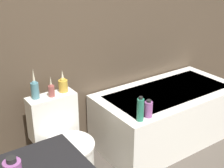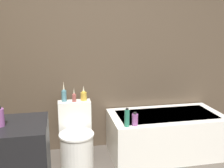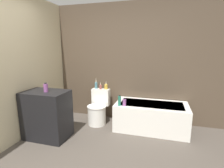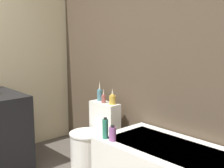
# 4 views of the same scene
# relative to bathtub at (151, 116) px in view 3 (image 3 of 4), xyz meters

# --- Properties ---
(wall_back_tiled) EXTENTS (6.40, 0.06, 2.60)m
(wall_back_tiled) POSITION_rel_bathtub_xyz_m (-0.82, 0.42, 1.03)
(wall_back_tiled) COLOR brown
(wall_back_tiled) RESTS_ON ground_plane
(wall_left_painted) EXTENTS (0.06, 6.40, 2.60)m
(wall_left_painted) POSITION_rel_bathtub_xyz_m (-2.25, -0.89, 1.03)
(wall_left_painted) COLOR beige
(wall_left_painted) RESTS_ON ground_plane
(bathtub) EXTENTS (1.42, 0.74, 0.54)m
(bathtub) POSITION_rel_bathtub_xyz_m (0.00, 0.00, 0.00)
(bathtub) COLOR white
(bathtub) RESTS_ON ground
(toilet) EXTENTS (0.41, 0.56, 0.73)m
(toilet) POSITION_rel_bathtub_xyz_m (-1.14, -0.01, 0.03)
(toilet) COLOR white
(toilet) RESTS_ON ground
(vanity_counter) EXTENTS (0.78, 0.53, 0.88)m
(vanity_counter) POSITION_rel_bathtub_xyz_m (-1.81, -0.87, 0.17)
(vanity_counter) COLOR black
(vanity_counter) RESTS_ON ground
(soap_bottle_glass) EXTENTS (0.08, 0.08, 0.16)m
(soap_bottle_glass) POSITION_rel_bathtub_xyz_m (-1.78, -0.89, 0.68)
(soap_bottle_glass) COLOR #8C4C8C
(soap_bottle_glass) RESTS_ON vanity_counter
(vase_gold) EXTENTS (0.06, 0.06, 0.25)m
(vase_gold) POSITION_rel_bathtub_xyz_m (-1.26, 0.21, 0.54)
(vase_gold) COLOR teal
(vase_gold) RESTS_ON toilet
(vase_silver) EXTENTS (0.05, 0.05, 0.17)m
(vase_silver) POSITION_rel_bathtub_xyz_m (-1.14, 0.17, 0.51)
(vase_silver) COLOR #994C47
(vase_silver) RESTS_ON toilet
(vase_bronze) EXTENTS (0.08, 0.08, 0.19)m
(vase_bronze) POSITION_rel_bathtub_xyz_m (-1.02, 0.20, 0.52)
(vase_bronze) COLOR gold
(vase_bronze) RESTS_ON toilet
(shampoo_bottle_tall) EXTENTS (0.06, 0.06, 0.21)m
(shampoo_bottle_tall) POSITION_rel_bathtub_xyz_m (-0.59, -0.29, 0.37)
(shampoo_bottle_tall) COLOR #267259
(shampoo_bottle_tall) RESTS_ON bathtub
(shampoo_bottle_short) EXTENTS (0.07, 0.07, 0.15)m
(shampoo_bottle_short) POSITION_rel_bathtub_xyz_m (-0.50, -0.28, 0.34)
(shampoo_bottle_short) COLOR #8C4C8C
(shampoo_bottle_short) RESTS_ON bathtub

